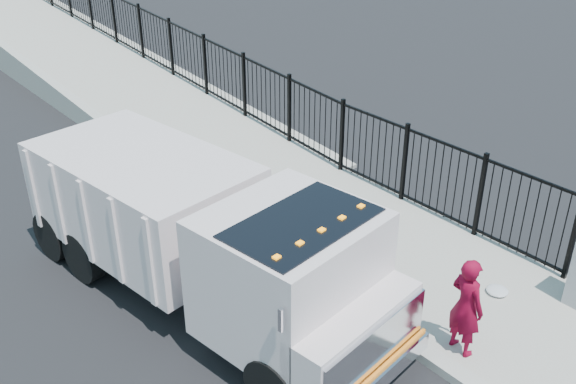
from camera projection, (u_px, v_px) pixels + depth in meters
ground at (352, 308)px, 11.39m from camera, size 120.00×120.00×0.00m
sidewalk at (513, 316)px, 11.09m from camera, size 3.55×12.00×0.12m
curb at (443, 366)px, 9.99m from camera, size 0.30×12.00×0.16m
ramp at (84, 72)px, 23.43m from camera, size 3.95×24.06×3.19m
iron_fence at (173, 66)px, 21.10m from camera, size 0.10×28.00×1.80m
truck at (205, 234)px, 10.80m from camera, size 3.43×7.85×2.60m
worker at (466, 306)px, 9.87m from camera, size 0.48×0.67×1.70m
debris at (497, 291)px, 11.54m from camera, size 0.40×0.40×0.10m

